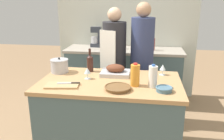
# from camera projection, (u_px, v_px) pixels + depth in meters

# --- Properties ---
(kitchen_island) EXTENTS (1.49, 0.87, 0.86)m
(kitchen_island) POSITION_uv_depth(u_px,v_px,m) (110.00, 117.00, 2.64)
(kitchen_island) COLOR #4C666B
(kitchen_island) RESTS_ON ground_plane
(back_counter) EXTENTS (1.92, 0.60, 0.90)m
(back_counter) POSITION_uv_depth(u_px,v_px,m) (123.00, 75.00, 4.03)
(back_counter) COLOR #4C666B
(back_counter) RESTS_ON ground_plane
(back_wall) EXTENTS (2.42, 0.10, 2.55)m
(back_wall) POSITION_uv_depth(u_px,v_px,m) (126.00, 24.00, 4.12)
(back_wall) COLOR silver
(back_wall) RESTS_ON ground_plane
(roasting_pan) EXTENTS (0.33, 0.26, 0.13)m
(roasting_pan) POSITION_uv_depth(u_px,v_px,m) (115.00, 71.00, 2.69)
(roasting_pan) COLOR #BCBCC1
(roasting_pan) RESTS_ON kitchen_island
(wicker_basket) EXTENTS (0.26, 0.26, 0.04)m
(wicker_basket) POSITION_uv_depth(u_px,v_px,m) (118.00, 88.00, 2.26)
(wicker_basket) COLOR brown
(wicker_basket) RESTS_ON kitchen_island
(cutting_board) EXTENTS (0.35, 0.23, 0.02)m
(cutting_board) POSITION_uv_depth(u_px,v_px,m) (62.00, 85.00, 2.36)
(cutting_board) COLOR tan
(cutting_board) RESTS_ON kitchen_island
(stock_pot) EXTENTS (0.21, 0.21, 0.18)m
(stock_pot) POSITION_uv_depth(u_px,v_px,m) (60.00, 66.00, 2.78)
(stock_pot) COLOR #B7B7BC
(stock_pot) RESTS_ON kitchen_island
(mixing_bowl) EXTENTS (0.16, 0.16, 0.05)m
(mixing_bowl) POSITION_uv_depth(u_px,v_px,m) (164.00, 89.00, 2.22)
(mixing_bowl) COLOR slate
(mixing_bowl) RESTS_ON kitchen_island
(juice_jug) EXTENTS (0.09, 0.09, 0.24)m
(juice_jug) POSITION_uv_depth(u_px,v_px,m) (135.00, 75.00, 2.34)
(juice_jug) COLOR orange
(juice_jug) RESTS_ON kitchen_island
(milk_jug) EXTENTS (0.09, 0.09, 0.23)m
(milk_jug) POSITION_uv_depth(u_px,v_px,m) (153.00, 77.00, 2.31)
(milk_jug) COLOR white
(milk_jug) RESTS_ON kitchen_island
(wine_bottle_green) EXTENTS (0.07, 0.07, 0.28)m
(wine_bottle_green) POSITION_uv_depth(u_px,v_px,m) (90.00, 63.00, 2.81)
(wine_bottle_green) COLOR #381E19
(wine_bottle_green) RESTS_ON kitchen_island
(wine_glass_left) EXTENTS (0.07, 0.07, 0.13)m
(wine_glass_left) POSITION_uv_depth(u_px,v_px,m) (87.00, 71.00, 2.55)
(wine_glass_left) COLOR silver
(wine_glass_left) RESTS_ON kitchen_island
(wine_glass_right) EXTENTS (0.07, 0.07, 0.12)m
(wine_glass_right) POSITION_uv_depth(u_px,v_px,m) (163.00, 68.00, 2.68)
(wine_glass_right) COLOR silver
(wine_glass_right) RESTS_ON kitchen_island
(knife_chef) EXTENTS (0.23, 0.07, 0.01)m
(knife_chef) POSITION_uv_depth(u_px,v_px,m) (69.00, 83.00, 2.39)
(knife_chef) COLOR #B7B7BC
(knife_chef) RESTS_ON cutting_board
(stand_mixer) EXTENTS (0.18, 0.14, 0.34)m
(stand_mixer) POSITION_uv_depth(u_px,v_px,m) (96.00, 39.00, 4.03)
(stand_mixer) COLOR #333842
(stand_mixer) RESTS_ON back_counter
(condiment_bottle_tall) EXTENTS (0.05, 0.05, 0.17)m
(condiment_bottle_tall) POSITION_uv_depth(u_px,v_px,m) (121.00, 44.00, 3.89)
(condiment_bottle_tall) COLOR maroon
(condiment_bottle_tall) RESTS_ON back_counter
(condiment_bottle_short) EXTENTS (0.06, 0.06, 0.21)m
(condiment_bottle_short) POSITION_uv_depth(u_px,v_px,m) (153.00, 44.00, 3.78)
(condiment_bottle_short) COLOR maroon
(condiment_bottle_short) RESTS_ON back_counter
(person_cook_aproned) EXTENTS (0.34, 0.35, 1.59)m
(person_cook_aproned) POSITION_uv_depth(u_px,v_px,m) (114.00, 61.00, 3.23)
(person_cook_aproned) COLOR beige
(person_cook_aproned) RESTS_ON ground_plane
(person_cook_guest) EXTENTS (0.31, 0.31, 1.66)m
(person_cook_guest) POSITION_uv_depth(u_px,v_px,m) (142.00, 58.00, 3.18)
(person_cook_guest) COLOR beige
(person_cook_guest) RESTS_ON ground_plane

